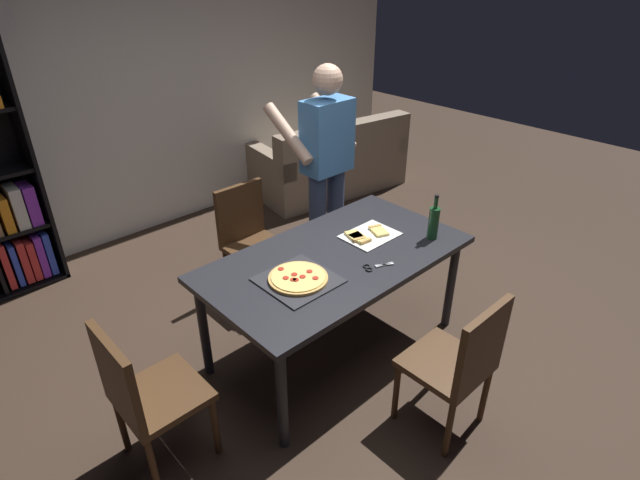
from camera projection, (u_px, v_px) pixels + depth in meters
name	position (u px, v px, depth m)	size (l,w,h in m)	color
ground_plane	(334.00, 346.00, 3.56)	(12.00, 12.00, 0.00)	#38281E
back_wall	(134.00, 84.00, 4.52)	(6.40, 0.10, 2.80)	silver
dining_table	(336.00, 265.00, 3.22)	(1.72, 0.94, 0.75)	#232328
chair_near_camera	(460.00, 361.00, 2.70)	(0.42, 0.42, 0.90)	#472D19
chair_far_side	(249.00, 235.00, 3.91)	(0.42, 0.42, 0.90)	#472D19
chair_left_end	(143.00, 392.00, 2.51)	(0.42, 0.42, 0.90)	#472D19
couch	(331.00, 165.00, 5.80)	(1.80, 1.08, 0.85)	gray
person_serving_pizza	(326.00, 164.00, 3.89)	(0.55, 0.54, 1.75)	#38476B
pepperoni_pizza_on_tray	(298.00, 279.00, 2.93)	(0.41, 0.41, 0.04)	#2D2D33
pizza_slices_on_towel	(368.00, 235.00, 3.39)	(0.36, 0.28, 0.03)	white
wine_bottle	(434.00, 222.00, 3.33)	(0.07, 0.07, 0.32)	#194723
kitchen_scissors	(374.00, 267.00, 3.06)	(0.20, 0.13, 0.01)	silver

